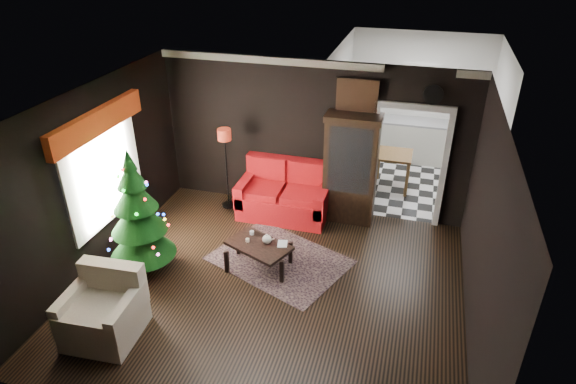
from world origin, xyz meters
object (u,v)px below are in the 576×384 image
(curio_cabinet, at_px, (350,171))
(teapot, at_px, (267,239))
(loveseat, at_px, (284,191))
(armchair, at_px, (101,308))
(coffee_table, at_px, (259,256))
(floor_lamp, at_px, (227,169))
(kitchen_table, at_px, (392,171))
(christmas_tree, at_px, (137,212))
(wall_clock, at_px, (433,95))

(curio_cabinet, height_order, teapot, curio_cabinet)
(loveseat, height_order, armchair, loveseat)
(coffee_table, height_order, teapot, teapot)
(loveseat, xyz_separation_m, floor_lamp, (-1.08, -0.04, 0.33))
(coffee_table, xyz_separation_m, kitchen_table, (1.73, 3.28, 0.15))
(coffee_table, bearing_deg, christmas_tree, -162.22)
(loveseat, distance_m, christmas_tree, 2.75)
(teapot, relative_size, kitchen_table, 0.22)
(floor_lamp, bearing_deg, wall_clock, 7.36)
(loveseat, bearing_deg, wall_clock, 9.66)
(armchair, distance_m, wall_clock, 5.76)
(wall_clock, bearing_deg, coffee_table, -138.30)
(floor_lamp, xyz_separation_m, kitchen_table, (2.88, 1.69, -0.45))
(christmas_tree, bearing_deg, curio_cabinet, 40.93)
(teapot, bearing_deg, loveseat, 96.65)
(wall_clock, height_order, kitchen_table, wall_clock)
(curio_cabinet, xyz_separation_m, wall_clock, (1.20, 0.18, 1.43))
(coffee_table, distance_m, kitchen_table, 3.71)
(armchair, height_order, wall_clock, wall_clock)
(coffee_table, xyz_separation_m, wall_clock, (2.28, 2.03, 2.15))
(teapot, bearing_deg, floor_lamp, 129.46)
(loveseat, distance_m, coffee_table, 1.66)
(christmas_tree, relative_size, teapot, 11.53)
(curio_cabinet, relative_size, armchair, 2.04)
(curio_cabinet, xyz_separation_m, christmas_tree, (-2.76, -2.39, 0.10))
(floor_lamp, xyz_separation_m, wall_clock, (3.43, 0.44, 1.55))
(kitchen_table, bearing_deg, wall_clock, -66.25)
(loveseat, height_order, curio_cabinet, curio_cabinet)
(armchair, xyz_separation_m, kitchen_table, (3.20, 5.19, -0.08))
(floor_lamp, relative_size, kitchen_table, 2.06)
(christmas_tree, height_order, wall_clock, wall_clock)
(loveseat, relative_size, armchair, 1.83)
(teapot, bearing_deg, coffee_table, -152.52)
(loveseat, xyz_separation_m, armchair, (-1.40, -3.54, -0.04))
(floor_lamp, xyz_separation_m, armchair, (-0.32, -3.50, -0.37))
(curio_cabinet, distance_m, armchair, 4.57)
(wall_clock, bearing_deg, loveseat, -170.34)
(kitchen_table, bearing_deg, loveseat, -137.49)
(teapot, xyz_separation_m, wall_clock, (2.17, 1.97, 1.86))
(curio_cabinet, xyz_separation_m, coffee_table, (-1.08, -1.85, -0.72))
(curio_cabinet, xyz_separation_m, teapot, (-0.97, -1.79, -0.43))
(wall_clock, bearing_deg, armchair, -133.57)
(curio_cabinet, bearing_deg, floor_lamp, -173.27)
(kitchen_table, bearing_deg, teapot, -116.64)
(loveseat, height_order, wall_clock, wall_clock)
(armchair, xyz_separation_m, coffee_table, (1.47, 1.91, -0.23))
(teapot, xyz_separation_m, kitchen_table, (1.62, 3.22, -0.14))
(coffee_table, xyz_separation_m, teapot, (0.11, 0.06, 0.29))
(curio_cabinet, bearing_deg, christmas_tree, -139.07)
(christmas_tree, bearing_deg, coffee_table, 17.78)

